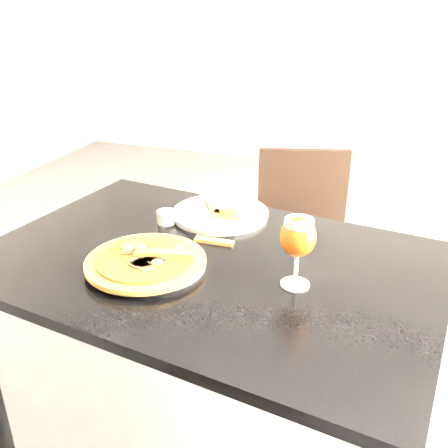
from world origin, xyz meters
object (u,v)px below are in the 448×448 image
at_px(dining_table, 208,287).
at_px(chair_far, 301,246).
at_px(pizza, 146,260).
at_px(beer_glass, 298,237).

height_order(dining_table, chair_far, chair_far).
relative_size(dining_table, pizza, 4.21).
bearing_deg(beer_glass, dining_table, 167.03).
distance_m(dining_table, beer_glass, 0.34).
bearing_deg(chair_far, beer_glass, -96.38).
relative_size(chair_far, beer_glass, 4.66).
height_order(dining_table, beer_glass, beer_glass).
bearing_deg(pizza, chair_far, 73.22).
bearing_deg(chair_far, pizza, -122.25).
bearing_deg(dining_table, pizza, -132.36).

